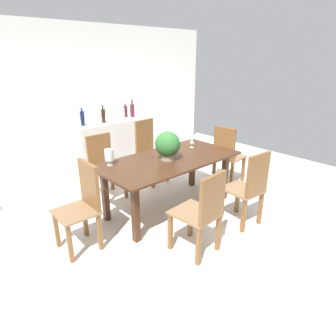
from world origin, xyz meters
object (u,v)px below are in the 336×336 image
at_px(chair_near_right, 249,187).
at_px(wine_bottle_tall, 123,113).
at_px(wine_bottle_green, 103,116).
at_px(crystal_vase_left, 109,155).
at_px(wine_bottle_dark, 132,110).
at_px(wine_glass, 192,141).
at_px(wine_bottle_amber, 82,118).
at_px(chair_foot_end, 227,153).
at_px(crystal_vase_center_near, 169,141).
at_px(kitchen_counter, 111,145).
at_px(chair_far_right, 148,149).
at_px(wine_bottle_clear, 125,111).
at_px(chair_near_left, 203,210).
at_px(chair_head_end, 83,202).
at_px(flower_centerpiece, 168,145).
at_px(chair_far_left, 104,163).
at_px(dining_table, 169,165).

relative_size(chair_near_right, wine_bottle_tall, 4.02).
bearing_deg(wine_bottle_green, crystal_vase_left, -118.60).
bearing_deg(wine_bottle_dark, wine_glass, -94.60).
height_order(wine_bottle_tall, wine_bottle_amber, wine_bottle_amber).
height_order(chair_foot_end, crystal_vase_center_near, chair_foot_end).
bearing_deg(wine_bottle_green, wine_bottle_tall, 10.21).
height_order(wine_bottle_amber, wine_bottle_dark, wine_bottle_dark).
bearing_deg(kitchen_counter, wine_bottle_dark, -4.55).
bearing_deg(wine_bottle_green, chair_near_right, -82.40).
height_order(chair_far_right, wine_bottle_green, wine_bottle_green).
distance_m(chair_foot_end, wine_bottle_dark, 1.99).
xyz_separation_m(wine_bottle_clear, wine_bottle_dark, (0.06, -0.14, 0.03)).
xyz_separation_m(chair_near_right, crystal_vase_center_near, (-0.13, 1.31, 0.32)).
xyz_separation_m(chair_near_left, wine_bottle_dark, (1.16, 2.82, 0.54)).
distance_m(chair_head_end, flower_centerpiece, 1.30).
xyz_separation_m(chair_far_left, crystal_vase_left, (-0.29, -0.67, 0.35)).
bearing_deg(wine_bottle_green, crystal_vase_center_near, -80.45).
distance_m(chair_near_right, chair_foot_end, 1.29).
distance_m(chair_far_right, wine_bottle_tall, 0.98).
bearing_deg(crystal_vase_center_near, wine_bottle_clear, 77.43).
bearing_deg(wine_bottle_tall, wine_bottle_clear, 41.67).
bearing_deg(chair_foot_end, crystal_vase_center_near, 66.35).
height_order(chair_far_right, chair_head_end, chair_far_right).
relative_size(flower_centerpiece, wine_bottle_tall, 1.55).
bearing_deg(wine_bottle_clear, wine_glass, -92.36).
bearing_deg(chair_head_end, chair_foot_end, 91.34).
relative_size(chair_head_end, wine_glass, 6.89).
height_order(chair_head_end, crystal_vase_left, chair_head_end).
distance_m(crystal_vase_left, wine_glass, 1.33).
relative_size(chair_head_end, chair_near_left, 1.02).
height_order(chair_far_right, chair_foot_end, chair_far_right).
bearing_deg(chair_far_right, chair_near_left, -118.36).
bearing_deg(flower_centerpiece, chair_near_right, -63.93).
xyz_separation_m(crystal_vase_left, wine_bottle_amber, (0.40, 1.46, 0.19)).
height_order(flower_centerpiece, wine_bottle_amber, wine_bottle_amber).
bearing_deg(wine_glass, crystal_vase_left, 172.51).
relative_size(chair_near_right, wine_glass, 6.90).
relative_size(chair_far_right, wine_bottle_clear, 4.34).
bearing_deg(chair_near_right, dining_table, -61.35).
xyz_separation_m(chair_near_right, wine_bottle_dark, (0.30, 2.82, 0.53)).
xyz_separation_m(flower_centerpiece, wine_bottle_tall, (0.56, 1.86, 0.10)).
xyz_separation_m(chair_foot_end, wine_bottle_tall, (-0.76, 1.84, 0.50)).
xyz_separation_m(chair_far_left, wine_bottle_clear, (1.10, 0.98, 0.52)).
height_order(chair_far_left, wine_glass, chair_far_left).
height_order(crystal_vase_center_near, wine_bottle_dark, wine_bottle_dark).
relative_size(crystal_vase_center_near, wine_bottle_amber, 0.66).
height_order(chair_near_right, wine_bottle_tall, wine_bottle_tall).
height_order(chair_near_left, flower_centerpiece, flower_centerpiece).
xyz_separation_m(chair_near_right, chair_foot_end, (0.85, 0.98, 0.00)).
distance_m(dining_table, crystal_vase_left, 0.82).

